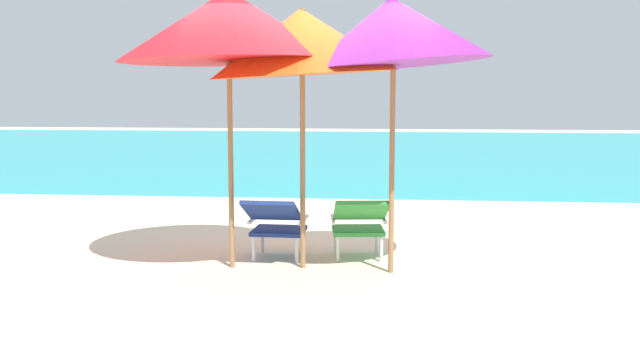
% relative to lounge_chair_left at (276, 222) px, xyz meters
% --- Properties ---
extents(ground_plane, '(40.00, 40.00, 0.00)m').
position_rel_lounge_chair_left_xyz_m(ground_plane, '(0.38, 4.31, -0.40)').
color(ground_plane, beige).
extents(ocean_band, '(40.00, 18.00, 0.01)m').
position_rel_lounge_chair_left_xyz_m(ocean_band, '(0.38, 13.27, -0.40)').
color(ocean_band, '#28B2B7').
rests_on(ocean_band, ground_plane).
extents(lounge_chair_left, '(0.57, 0.89, 0.68)m').
position_rel_lounge_chair_left_xyz_m(lounge_chair_left, '(0.00, 0.00, 0.00)').
color(lounge_chair_left, navy).
rests_on(lounge_chair_left, ground_plane).
extents(lounge_chair_right, '(0.64, 0.93, 0.68)m').
position_rel_lounge_chair_left_xyz_m(lounge_chair_right, '(0.84, 0.10, 0.00)').
color(lounge_chair_right, '#338E3D').
rests_on(lounge_chair_right, ground_plane).
extents(beach_umbrella_left, '(2.96, 2.95, 2.67)m').
position_rel_lounge_chair_left_xyz_m(beach_umbrella_left, '(-0.39, -0.28, 1.91)').
color(beach_umbrella_left, olive).
rests_on(beach_umbrella_left, ground_plane).
extents(beach_umbrella_center, '(2.18, 2.16, 2.52)m').
position_rel_lounge_chair_left_xyz_m(beach_umbrella_center, '(0.30, -0.23, 1.76)').
color(beach_umbrella_center, olive).
rests_on(beach_umbrella_center, ground_plane).
extents(beach_umbrella_right, '(2.11, 2.07, 2.63)m').
position_rel_lounge_chair_left_xyz_m(beach_umbrella_right, '(1.15, -0.33, 1.84)').
color(beach_umbrella_right, olive).
rests_on(beach_umbrella_right, ground_plane).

